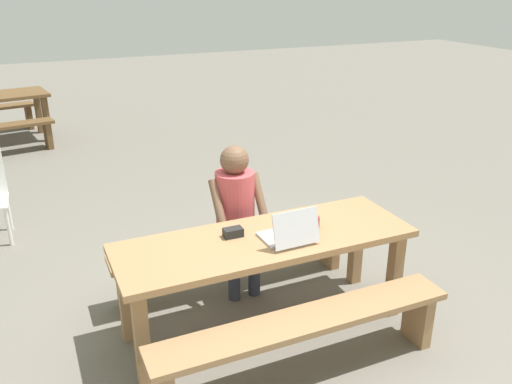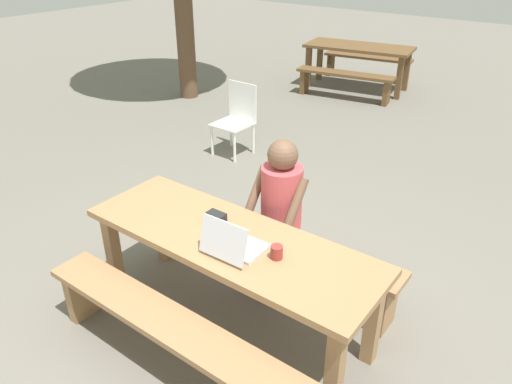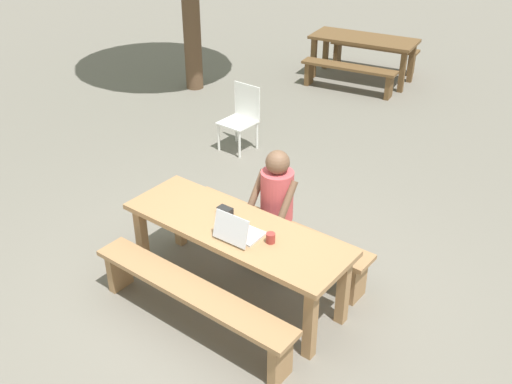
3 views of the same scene
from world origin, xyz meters
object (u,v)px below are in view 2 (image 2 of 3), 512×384
(picnic_table_front, at_px, (230,250))
(picnic_table_mid, at_px, (359,52))
(laptop, at_px, (233,244))
(plastic_chair, at_px, (237,118))
(coffee_mug, at_px, (277,252))
(person_seated, at_px, (279,204))
(small_pouch, at_px, (216,217))

(picnic_table_front, distance_m, picnic_table_mid, 6.38)
(laptop, distance_m, plastic_chair, 3.36)
(picnic_table_front, relative_size, coffee_mug, 24.07)
(person_seated, relative_size, picnic_table_mid, 0.64)
(picnic_table_front, xyz_separation_m, small_pouch, (-0.21, 0.10, 0.14))
(laptop, relative_size, plastic_chair, 0.39)
(picnic_table_mid, bearing_deg, coffee_mug, -77.65)
(person_seated, bearing_deg, small_pouch, -114.79)
(picnic_table_mid, bearing_deg, person_seated, -79.02)
(coffee_mug, height_order, person_seated, person_seated)
(laptop, xyz_separation_m, plastic_chair, (-2.07, 2.62, -0.35))
(picnic_table_front, height_order, person_seated, person_seated)
(small_pouch, relative_size, coffee_mug, 1.53)
(laptop, bearing_deg, coffee_mug, -158.25)
(coffee_mug, distance_m, plastic_chair, 3.44)
(coffee_mug, xyz_separation_m, plastic_chair, (-2.33, 2.51, -0.33))
(plastic_chair, bearing_deg, picnic_table_front, -50.99)
(plastic_chair, height_order, picnic_table_mid, plastic_chair)
(coffee_mug, distance_m, picnic_table_mid, 6.53)
(plastic_chair, bearing_deg, coffee_mug, -45.88)
(picnic_table_front, height_order, small_pouch, small_pouch)
(person_seated, xyz_separation_m, plastic_chair, (-1.95, 1.92, -0.28))
(person_seated, height_order, picnic_table_mid, person_seated)
(person_seated, distance_m, picnic_table_mid, 5.84)
(laptop, xyz_separation_m, coffee_mug, (0.27, 0.11, -0.02))
(picnic_table_front, xyz_separation_m, person_seated, (0.01, 0.58, 0.11))
(person_seated, bearing_deg, laptop, -80.64)
(small_pouch, distance_m, coffee_mug, 0.61)
(laptop, relative_size, small_pouch, 2.57)
(laptop, bearing_deg, picnic_table_mid, -72.49)
(laptop, height_order, person_seated, person_seated)
(person_seated, distance_m, plastic_chair, 2.75)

